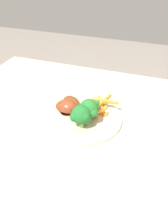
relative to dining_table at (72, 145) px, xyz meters
The scene contains 12 objects.
ground_plane 0.61m from the dining_table, ahead, with size 6.00×6.00×0.00m, color gray.
dining_table is the anchor object (origin of this frame).
dinner_plate 0.12m from the dining_table, 140.85° to the right, with size 0.25×0.25×0.01m, color beige.
broccoli_floret_front 0.17m from the dining_table, 154.75° to the left, with size 0.06×0.06×0.08m.
broccoli_floret_middle 0.17m from the dining_table, behind, with size 0.05×0.05×0.07m.
broccoli_floret_back 0.18m from the dining_table, 168.21° to the right, with size 0.07×0.06×0.08m.
carrot_fries_pile 0.17m from the dining_table, 130.58° to the right, with size 0.15×0.15×0.03m.
chicken_drumstick_near 0.15m from the dining_table, 75.38° to the right, with size 0.13×0.10×0.04m.
chicken_drumstick_far 0.15m from the dining_table, 57.56° to the right, with size 0.12×0.07×0.04m.
chicken_drumstick_extra 0.15m from the dining_table, 61.84° to the right, with size 0.12×0.07×0.05m.
fork 0.25m from the dining_table, 68.22° to the left, with size 0.19×0.01×0.01m, color silver.
napkin 0.35m from the dining_table, 32.48° to the right, with size 0.17×0.14×0.00m, color white.
Camera 1 is at (-0.21, 0.48, 1.17)m, focal length 33.17 mm.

